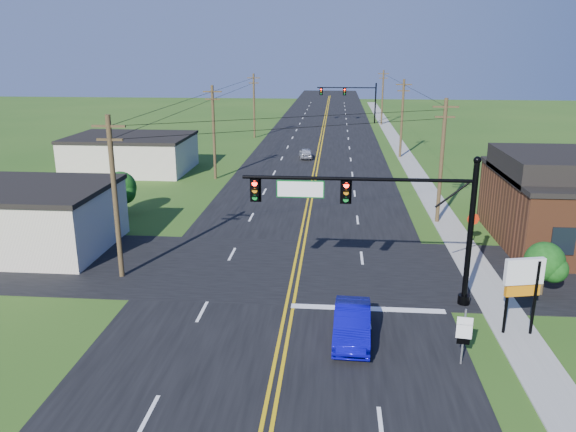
# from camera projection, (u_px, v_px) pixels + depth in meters

# --- Properties ---
(ground) EXTENTS (260.00, 260.00, 0.00)m
(ground) POSITION_uv_depth(u_px,v_px,m) (270.00, 388.00, 21.08)
(ground) COLOR #244A15
(ground) RESTS_ON ground
(road_main) EXTENTS (16.00, 220.00, 0.04)m
(road_main) POSITION_uv_depth(u_px,v_px,m) (317.00, 153.00, 68.83)
(road_main) COLOR black
(road_main) RESTS_ON ground
(road_cross) EXTENTS (70.00, 10.00, 0.04)m
(road_cross) POSITION_uv_depth(u_px,v_px,m) (294.00, 268.00, 32.53)
(road_cross) COLOR black
(road_cross) RESTS_ON ground
(sidewalk) EXTENTS (2.00, 160.00, 0.08)m
(sidewalk) POSITION_uv_depth(u_px,v_px,m) (415.00, 171.00, 58.41)
(sidewalk) COLOR gray
(sidewalk) RESTS_ON ground
(signal_mast_main) EXTENTS (11.30, 0.60, 7.48)m
(signal_mast_main) POSITION_uv_depth(u_px,v_px,m) (378.00, 211.00, 27.01)
(signal_mast_main) COLOR black
(signal_mast_main) RESTS_ON ground
(signal_mast_far) EXTENTS (10.98, 0.60, 7.48)m
(signal_mast_far) POSITION_uv_depth(u_px,v_px,m) (350.00, 96.00, 95.83)
(signal_mast_far) COLOR black
(signal_mast_far) RESTS_ON ground
(cream_bldg_near) EXTENTS (10.20, 8.20, 4.10)m
(cream_bldg_near) POSITION_uv_depth(u_px,v_px,m) (27.00, 218.00, 35.26)
(cream_bldg_near) COLOR beige
(cream_bldg_near) RESTS_ON ground
(cream_bldg_far) EXTENTS (12.20, 9.20, 3.70)m
(cream_bldg_far) POSITION_uv_depth(u_px,v_px,m) (131.00, 153.00, 58.41)
(cream_bldg_far) COLOR beige
(cream_bldg_far) RESTS_ON ground
(utility_pole_left_a) EXTENTS (1.80, 0.28, 9.00)m
(utility_pole_left_a) POSITION_uv_depth(u_px,v_px,m) (115.00, 195.00, 30.07)
(utility_pole_left_a) COLOR #3E2F1C
(utility_pole_left_a) RESTS_ON ground
(utility_pole_left_b) EXTENTS (1.80, 0.28, 9.00)m
(utility_pole_left_b) POSITION_uv_depth(u_px,v_px,m) (214.00, 131.00, 53.95)
(utility_pole_left_b) COLOR #3E2F1C
(utility_pole_left_b) RESTS_ON ground
(utility_pole_left_c) EXTENTS (1.80, 0.28, 9.00)m
(utility_pole_left_c) POSITION_uv_depth(u_px,v_px,m) (254.00, 104.00, 79.73)
(utility_pole_left_c) COLOR #3E2F1C
(utility_pole_left_c) RESTS_ON ground
(utility_pole_right_a) EXTENTS (1.80, 0.28, 9.00)m
(utility_pole_right_a) POSITION_uv_depth(u_px,v_px,m) (442.00, 159.00, 39.94)
(utility_pole_right_a) COLOR #3E2F1C
(utility_pole_right_a) RESTS_ON ground
(utility_pole_right_b) EXTENTS (1.80, 0.28, 9.00)m
(utility_pole_right_b) POSITION_uv_depth(u_px,v_px,m) (402.00, 117.00, 64.77)
(utility_pole_right_b) COLOR #3E2F1C
(utility_pole_right_b) RESTS_ON ground
(utility_pole_right_c) EXTENTS (1.80, 0.28, 9.00)m
(utility_pole_right_c) POSITION_uv_depth(u_px,v_px,m) (383.00, 96.00, 93.43)
(utility_pole_right_c) COLOR #3E2F1C
(utility_pole_right_c) RESTS_ON ground
(tree_right_back) EXTENTS (3.00, 3.00, 4.10)m
(tree_right_back) POSITION_uv_depth(u_px,v_px,m) (511.00, 178.00, 43.86)
(tree_right_back) COLOR #3E2F1C
(tree_right_back) RESTS_ON ground
(shrub_corner) EXTENTS (2.00, 2.00, 2.86)m
(shrub_corner) POSITION_uv_depth(u_px,v_px,m) (544.00, 261.00, 28.56)
(shrub_corner) COLOR #3E2F1C
(shrub_corner) RESTS_ON ground
(tree_left) EXTENTS (2.40, 2.40, 3.37)m
(tree_left) POSITION_uv_depth(u_px,v_px,m) (120.00, 187.00, 42.63)
(tree_left) COLOR #3E2F1C
(tree_left) RESTS_ON ground
(blue_car) EXTENTS (1.73, 4.52, 1.47)m
(blue_car) POSITION_uv_depth(u_px,v_px,m) (352.00, 324.00, 24.37)
(blue_car) COLOR #0B07A0
(blue_car) RESTS_ON ground
(distant_car) EXTENTS (1.81, 3.62, 1.18)m
(distant_car) POSITION_uv_depth(u_px,v_px,m) (306.00, 153.00, 65.39)
(distant_car) COLOR silver
(distant_car) RESTS_ON ground
(route_sign) EXTENTS (0.61, 0.13, 2.45)m
(route_sign) POSITION_uv_depth(u_px,v_px,m) (464.00, 333.00, 22.21)
(route_sign) COLOR slate
(route_sign) RESTS_ON ground
(stop_sign) EXTENTS (0.80, 0.12, 2.26)m
(stop_sign) POSITION_uv_depth(u_px,v_px,m) (473.00, 223.00, 35.75)
(stop_sign) COLOR slate
(stop_sign) RESTS_ON ground
(pylon_sign) EXTENTS (1.77, 0.63, 3.62)m
(pylon_sign) POSITION_uv_depth(u_px,v_px,m) (523.00, 280.00, 24.28)
(pylon_sign) COLOR black
(pylon_sign) RESTS_ON ground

